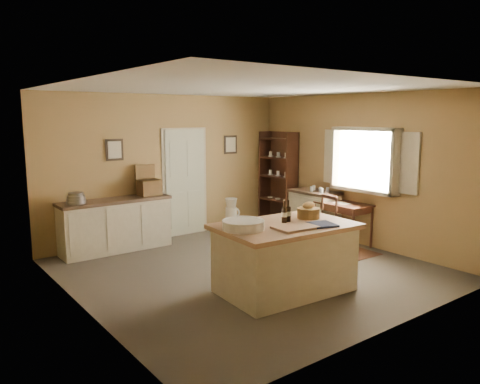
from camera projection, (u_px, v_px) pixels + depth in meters
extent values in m
plane|color=#4F473C|center=(250.00, 270.00, 7.09)|extent=(5.00, 5.00, 0.00)
cube|color=olive|center=(168.00, 167.00, 8.84)|extent=(5.00, 0.10, 2.70)
cube|color=olive|center=(397.00, 208.00, 4.91)|extent=(5.00, 0.10, 2.70)
cube|color=olive|center=(80.00, 200.00, 5.38)|extent=(0.10, 5.00, 2.70)
cube|color=olive|center=(359.00, 170.00, 8.36)|extent=(0.10, 5.00, 2.70)
plane|color=silver|center=(250.00, 88.00, 6.66)|extent=(5.00, 5.00, 0.00)
cube|color=beige|center=(185.00, 181.00, 9.07)|extent=(0.97, 0.06, 2.11)
cube|color=black|center=(114.00, 150.00, 8.14)|extent=(0.32, 0.02, 0.38)
cube|color=beige|center=(115.00, 150.00, 8.13)|extent=(0.24, 0.01, 0.30)
cube|color=black|center=(230.00, 145.00, 9.63)|extent=(0.32, 0.02, 0.38)
cube|color=beige|center=(231.00, 145.00, 9.62)|extent=(0.24, 0.01, 0.30)
cube|color=beige|center=(363.00, 190.00, 8.18)|extent=(0.25, 1.32, 0.06)
cube|color=beige|center=(366.00, 129.00, 8.01)|extent=(0.25, 1.32, 0.06)
cube|color=white|center=(369.00, 160.00, 8.17)|extent=(0.01, 1.20, 1.00)
cube|color=beige|center=(409.00, 163.00, 7.50)|extent=(0.04, 0.35, 1.00)
cube|color=beige|center=(332.00, 156.00, 8.79)|extent=(0.04, 0.35, 1.00)
cube|color=beige|center=(285.00, 260.00, 6.17)|extent=(1.72, 1.14, 0.85)
cube|color=#956B4A|center=(285.00, 226.00, 6.09)|extent=(1.85, 1.28, 0.06)
cylinder|color=white|center=(243.00, 225.00, 5.79)|extent=(0.52, 0.52, 0.11)
cube|color=#956B4A|center=(295.00, 227.00, 5.84)|extent=(0.54, 0.40, 0.03)
cube|color=black|center=(319.00, 225.00, 5.99)|extent=(0.49, 0.43, 0.02)
cylinder|color=brown|center=(308.00, 213.00, 6.44)|extent=(0.31, 0.31, 0.14)
cylinder|color=black|center=(284.00, 212.00, 6.15)|extent=(0.07, 0.07, 0.29)
cylinder|color=black|center=(288.00, 211.00, 6.21)|extent=(0.07, 0.07, 0.29)
cube|color=beige|center=(116.00, 226.00, 8.04)|extent=(1.86, 0.51, 0.85)
cube|color=#332319|center=(115.00, 201.00, 7.97)|extent=(1.90, 0.54, 0.05)
cube|color=#543A1D|center=(149.00, 188.00, 8.33)|extent=(0.37, 0.28, 0.28)
cylinder|color=#59544F|center=(76.00, 198.00, 7.56)|extent=(0.32, 0.32, 0.18)
cube|color=#432615|center=(325.00, 249.00, 8.19)|extent=(1.15, 1.63, 0.01)
cube|color=#391D13|center=(344.00, 204.00, 8.34)|extent=(0.58, 0.94, 0.03)
cube|color=#391D13|center=(344.00, 208.00, 8.35)|extent=(0.52, 0.88, 0.10)
cube|color=silver|center=(342.00, 203.00, 8.31)|extent=(0.22, 0.30, 0.01)
cylinder|color=black|center=(336.00, 199.00, 8.60)|extent=(0.05, 0.05, 0.05)
cylinder|color=#391D13|center=(353.00, 232.00, 7.91)|extent=(0.04, 0.04, 0.72)
cylinder|color=#391D13|center=(371.00, 228.00, 8.21)|extent=(0.04, 0.04, 0.72)
cylinder|color=#391D13|center=(316.00, 223.00, 8.59)|extent=(0.04, 0.04, 0.72)
cylinder|color=#391D13|center=(334.00, 219.00, 8.89)|extent=(0.04, 0.04, 0.72)
cube|color=beige|center=(314.00, 215.00, 8.95)|extent=(0.50, 0.91, 0.85)
cube|color=#332319|center=(315.00, 192.00, 8.88)|extent=(0.53, 0.95, 0.05)
cylinder|color=silver|center=(319.00, 189.00, 8.74)|extent=(0.22, 0.22, 0.09)
cube|color=black|center=(292.00, 181.00, 9.52)|extent=(0.34, 0.04, 1.98)
cube|color=black|center=(265.00, 177.00, 10.18)|extent=(0.34, 0.04, 1.98)
cube|color=black|center=(284.00, 178.00, 9.94)|extent=(0.02, 0.89, 1.98)
cube|color=black|center=(277.00, 223.00, 10.00)|extent=(0.34, 0.85, 0.03)
cube|color=black|center=(278.00, 200.00, 9.92)|extent=(0.34, 0.85, 0.03)
cube|color=black|center=(278.00, 177.00, 9.84)|extent=(0.34, 0.85, 0.03)
cube|color=black|center=(278.00, 158.00, 9.78)|extent=(0.34, 0.85, 0.03)
cube|color=black|center=(279.00, 139.00, 9.71)|extent=(0.34, 0.85, 0.03)
cylinder|color=white|center=(278.00, 174.00, 9.83)|extent=(0.12, 0.12, 0.11)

